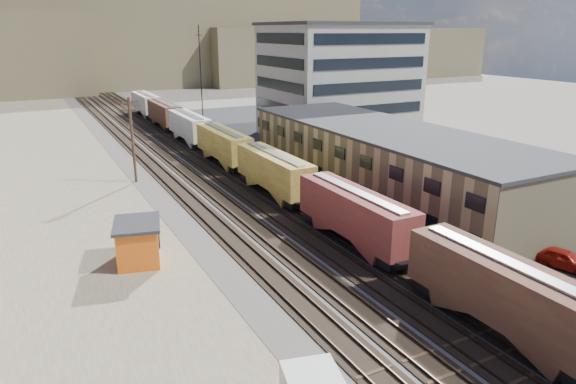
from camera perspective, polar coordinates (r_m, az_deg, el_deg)
name	(u,v)px	position (r m, az deg, el deg)	size (l,w,h in m)	color
ground	(446,348)	(31.71, 17.14, -16.23)	(300.00, 300.00, 0.00)	#6B6356
ballast_bed	(186,160)	(72.87, -11.24, 3.56)	(18.00, 200.00, 0.06)	#4C4742
dirt_yard	(30,201)	(60.56, -26.78, -0.90)	(24.00, 180.00, 0.03)	#74624F
asphalt_lot	(380,165)	(69.56, 10.17, 2.95)	(26.00, 120.00, 0.04)	#232326
rail_tracks	(182,159)	(72.71, -11.66, 3.57)	(11.40, 200.00, 0.24)	black
freight_train	(246,156)	(61.99, -4.67, 4.03)	(3.00, 119.74, 4.46)	black
warehouse	(386,161)	(56.85, 10.84, 3.42)	(12.40, 40.40, 7.25)	tan
office_tower	(338,80)	(87.48, 5.57, 12.24)	(22.60, 18.60, 18.45)	#9E998E
utility_pole_north	(132,138)	(62.22, -16.91, 5.74)	(2.20, 0.32, 10.00)	#382619
radio_mast	(201,85)	(82.54, -9.61, 11.68)	(1.20, 0.16, 18.00)	black
hills_north	(77,40)	(187.05, -22.37, 15.34)	(265.00, 80.00, 32.00)	brown
maintenance_shed	(138,242)	(41.32, -16.30, -5.31)	(4.38, 5.13, 3.27)	orange
parked_car_red	(564,259)	(44.14, 28.33, -6.61)	(1.75, 4.34, 1.48)	#A4190F
parked_car_blue	(367,147)	(76.37, 8.80, 4.92)	(2.63, 5.70, 1.59)	navy
parked_car_far	(368,139)	(83.10, 8.84, 5.88)	(1.68, 4.18, 1.42)	white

